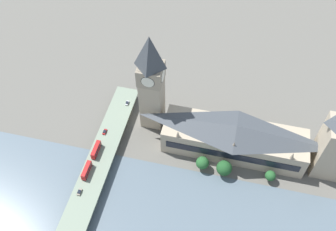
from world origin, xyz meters
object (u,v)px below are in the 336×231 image
object	(u,v)px
road_bridge	(84,199)
car_northbound_mid	(127,103)
double_decker_bus_lead	(96,150)
clock_tower	(151,82)
car_northbound_tail	(79,192)
double_decker_bus_mid	(87,170)
parliament_hall	(234,138)
car_southbound_lead	(105,132)

from	to	relation	value
road_bridge	car_northbound_mid	distance (m)	70.35
double_decker_bus_lead	car_northbound_mid	xyz separation A→B (m)	(40.47, -6.85, -1.97)
clock_tower	car_northbound_tail	xyz separation A→B (m)	(-62.81, 25.85, -30.21)
clock_tower	double_decker_bus_mid	size ratio (longest dim) A/B	6.39
parliament_hall	double_decker_bus_mid	bearing A→B (deg)	116.33
clock_tower	double_decker_bus_lead	size ratio (longest dim) A/B	6.28
clock_tower	double_decker_bus_mid	distance (m)	63.01
road_bridge	car_southbound_lead	xyz separation A→B (m)	(44.62, 3.41, 1.75)
parliament_hall	car_southbound_lead	world-z (taller)	parliament_hall
parliament_hall	car_northbound_mid	world-z (taller)	parliament_hall
clock_tower	double_decker_bus_lead	world-z (taller)	clock_tower
car_northbound_mid	car_southbound_lead	distance (m)	26.52
double_decker_bus_mid	car_northbound_tail	distance (m)	13.10
car_northbound_mid	car_northbound_tail	size ratio (longest dim) A/B	0.91
double_decker_bus_mid	clock_tower	bearing A→B (deg)	-27.71
car_northbound_tail	car_northbound_mid	bearing A→B (deg)	-5.85
double_decker_bus_mid	car_northbound_tail	size ratio (longest dim) A/B	2.66
road_bridge	car_northbound_tail	world-z (taller)	car_northbound_tail
road_bridge	clock_tower	bearing A→B (deg)	-18.92
clock_tower	car_northbound_tail	distance (m)	74.33
car_southbound_lead	double_decker_bus_mid	bearing A→B (deg)	179.13
car_northbound_mid	car_southbound_lead	bearing A→B (deg)	165.02
road_bridge	double_decker_bus_mid	bearing A→B (deg)	14.15
car_northbound_mid	car_northbound_tail	distance (m)	68.25
double_decker_bus_mid	car_northbound_mid	size ratio (longest dim) A/B	2.92
double_decker_bus_lead	car_southbound_lead	world-z (taller)	double_decker_bus_lead
parliament_hall	double_decker_bus_lead	world-z (taller)	parliament_hall
double_decker_bus_mid	car_southbound_lead	xyz separation A→B (m)	(29.32, -0.44, -2.01)
double_decker_bus_mid	car_southbound_lead	size ratio (longest dim) A/B	2.62
parliament_hall	double_decker_bus_lead	xyz separation A→B (m)	(-24.82, 78.93, -3.09)
parliament_hall	clock_tower	size ratio (longest dim) A/B	1.20
clock_tower	car_northbound_tail	bearing A→B (deg)	157.63
car_northbound_tail	clock_tower	bearing A→B (deg)	-22.37
double_decker_bus_mid	car_southbound_lead	distance (m)	29.39
car_southbound_lead	car_northbound_tail	bearing A→B (deg)	179.86
parliament_hall	clock_tower	world-z (taller)	clock_tower
road_bridge	double_decker_bus_lead	distance (m)	30.20
road_bridge	double_decker_bus_lead	size ratio (longest dim) A/B	14.79
clock_tower	road_bridge	size ratio (longest dim) A/B	0.42
parliament_hall	car_northbound_mid	size ratio (longest dim) A/B	22.36
car_northbound_tail	car_southbound_lead	xyz separation A→B (m)	(42.27, -0.10, -0.05)
parliament_hall	double_decker_bus_lead	size ratio (longest dim) A/B	7.53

